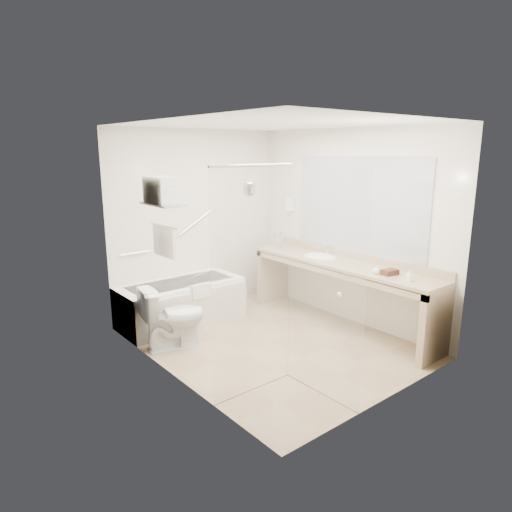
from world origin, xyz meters
TOP-DOWN VIEW (x-y plane):
  - floor at (0.00, 0.00)m, footprint 3.20×3.20m
  - ceiling at (0.00, 0.00)m, footprint 2.60×3.20m
  - wall_back at (0.00, 1.60)m, footprint 2.60×0.10m
  - wall_front at (0.00, -1.60)m, footprint 2.60×0.10m
  - wall_left at (-1.30, 0.00)m, footprint 0.10×3.20m
  - wall_right at (1.30, 0.00)m, footprint 0.10×3.20m
  - bathtub at (-0.50, 1.24)m, footprint 1.60×0.73m
  - grab_bar_short at (-0.95, 1.56)m, footprint 0.40×0.03m
  - grab_bar_long at (-0.05, 1.56)m, footprint 0.53×0.03m
  - shower_enclosure at (-0.63, -0.93)m, footprint 0.96×0.91m
  - towel_shelf at (-1.17, 0.35)m, footprint 0.24×0.55m
  - vanity_counter at (1.02, -0.15)m, footprint 0.55×2.70m
  - sink at (1.05, 0.25)m, footprint 0.40×0.52m
  - faucet at (1.20, 0.25)m, footprint 0.03×0.03m
  - mirror at (1.29, -0.15)m, footprint 0.02×2.00m
  - hairdryer_unit at (1.25, 1.05)m, footprint 0.08×0.10m
  - toilet at (-0.95, 0.64)m, footprint 0.80×0.55m
  - amenity_basket at (0.99, -0.88)m, footprint 0.20×0.15m
  - soap_bottle_a at (0.93, -1.16)m, footprint 0.06×0.13m
  - soap_bottle_b at (0.90, -0.76)m, footprint 0.11×0.12m
  - water_bottle_left at (1.04, 0.31)m, footprint 0.06×0.06m
  - water_bottle_mid at (1.06, 1.03)m, footprint 0.06×0.06m
  - water_bottle_right at (1.01, 1.10)m, footprint 0.05×0.05m
  - drinking_glass_near at (1.00, 0.86)m, footprint 0.07×0.07m
  - drinking_glass_far at (1.00, 1.02)m, footprint 0.08×0.08m

SIDE VIEW (x-z plane):
  - floor at x=0.00m, z-range 0.00..0.00m
  - bathtub at x=-0.50m, z-range -0.02..0.57m
  - toilet at x=-0.95m, z-range 0.00..0.72m
  - vanity_counter at x=1.02m, z-range 0.17..1.12m
  - sink at x=1.05m, z-range 0.75..0.89m
  - soap_bottle_a at x=0.93m, z-range 0.85..0.91m
  - amenity_basket at x=0.99m, z-range 0.85..0.91m
  - soap_bottle_b at x=0.90m, z-range 0.85..0.93m
  - drinking_glass_far at x=1.00m, z-range 0.85..0.93m
  - drinking_glass_near at x=1.00m, z-range 0.85..0.94m
  - faucet at x=1.20m, z-range 0.86..1.00m
  - water_bottle_right at x=1.01m, z-range 0.84..1.02m
  - water_bottle_left at x=1.04m, z-range 0.84..1.02m
  - water_bottle_mid at x=1.06m, z-range 0.84..1.05m
  - grab_bar_short at x=-0.95m, z-range 0.93..0.96m
  - shower_enclosure at x=-0.63m, z-range 0.01..2.12m
  - wall_back at x=0.00m, z-range 0.00..2.50m
  - wall_front at x=0.00m, z-range 0.00..2.50m
  - wall_left at x=-1.30m, z-range 0.00..2.50m
  - wall_right at x=1.30m, z-range 0.00..2.50m
  - grab_bar_long at x=-0.05m, z-range 1.09..1.41m
  - hairdryer_unit at x=1.25m, z-range 1.36..1.54m
  - mirror at x=1.29m, z-range 0.95..2.15m
  - towel_shelf at x=-1.17m, z-range 1.35..2.16m
  - ceiling at x=0.00m, z-range 2.45..2.55m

